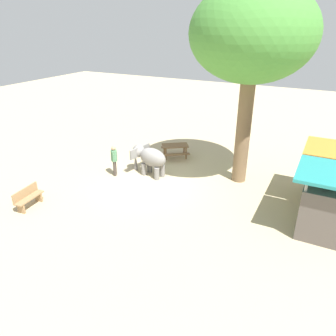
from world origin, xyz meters
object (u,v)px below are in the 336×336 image
at_px(picnic_table_near, 175,148).
at_px(elephant, 150,158).
at_px(shade_tree_main, 253,35).
at_px(market_stall_orange, 331,178).
at_px(person_handler, 114,158).
at_px(market_stall_teal, 327,206).
at_px(feed_bucket, 148,156).
at_px(wooden_bench, 28,197).

bearing_deg(picnic_table_near, elephant, -128.30).
xyz_separation_m(shade_tree_main, picnic_table_near, (-1.19, -4.20, -6.24)).
bearing_deg(elephant, shade_tree_main, -149.75).
height_order(picnic_table_near, market_stall_orange, market_stall_orange).
bearing_deg(person_handler, elephant, 4.27).
height_order(picnic_table_near, market_stall_teal, market_stall_teal).
distance_m(person_handler, market_stall_teal, 10.01).
relative_size(person_handler, feed_bucket, 4.50).
bearing_deg(feed_bucket, person_handler, -7.92).
height_order(elephant, feed_bucket, elephant).
xyz_separation_m(elephant, feed_bucket, (-1.77, -1.19, -0.80)).
height_order(shade_tree_main, market_stall_teal, shade_tree_main).
bearing_deg(market_stall_orange, person_handler, -77.91).
xyz_separation_m(market_stall_orange, market_stall_teal, (2.60, 0.00, 0.00)).
bearing_deg(market_stall_teal, person_handler, -92.63).
distance_m(elephant, wooden_bench, 6.06).
relative_size(shade_tree_main, picnic_table_near, 4.32).
height_order(market_stall_teal, feed_bucket, market_stall_teal).
bearing_deg(elephant, person_handler, 41.41).
relative_size(picnic_table_near, market_stall_orange, 0.83).
bearing_deg(person_handler, shade_tree_main, -3.74).
distance_m(shade_tree_main, feed_bucket, 8.66).
relative_size(wooden_bench, picnic_table_near, 0.69).
xyz_separation_m(picnic_table_near, market_stall_orange, (1.50, 8.29, 0.55)).
height_order(wooden_bench, picnic_table_near, wooden_bench).
height_order(elephant, market_stall_teal, market_stall_teal).
distance_m(market_stall_teal, feed_bucket, 10.17).
distance_m(wooden_bench, feed_bucket, 7.25).
relative_size(shade_tree_main, market_stall_orange, 3.56).
height_order(wooden_bench, market_stall_teal, market_stall_teal).
relative_size(person_handler, market_stall_orange, 0.64).
height_order(wooden_bench, market_stall_orange, market_stall_orange).
distance_m(shade_tree_main, wooden_bench, 11.83).
bearing_deg(shade_tree_main, wooden_bench, -47.37).
relative_size(shade_tree_main, market_stall_teal, 3.56).
bearing_deg(elephant, wooden_bench, 71.02).
bearing_deg(wooden_bench, picnic_table_near, 151.74).
bearing_deg(market_stall_orange, feed_bucket, -93.30).
xyz_separation_m(market_stall_orange, feed_bucket, (-0.56, -9.62, -0.98)).
distance_m(wooden_bench, market_stall_orange, 13.15).
bearing_deg(market_stall_orange, market_stall_teal, 0.00).
xyz_separation_m(wooden_bench, feed_bucket, (-7.01, 1.82, -0.31)).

